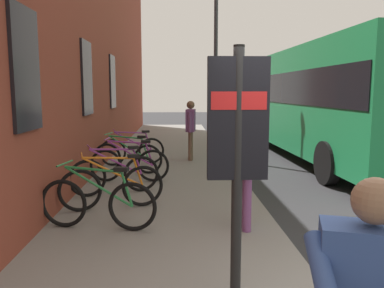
{
  "coord_description": "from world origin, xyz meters",
  "views": [
    {
      "loc": [
        -3.2,
        1.54,
        2.12
      ],
      "look_at": [
        3.16,
        1.27,
        1.25
      ],
      "focal_mm": 36.38,
      "sensor_mm": 36.0,
      "label": 1
    }
  ],
  "objects": [
    {
      "name": "transit_info_sign",
      "position": [
        0.26,
        0.98,
        1.72
      ],
      "size": [
        0.1,
        0.55,
        2.4
      ],
      "color": "black",
      "rests_on": "sidewalk_pavement"
    },
    {
      "name": "sidewalk_pavement",
      "position": [
        8.0,
        1.75,
        0.06
      ],
      "size": [
        24.0,
        3.5,
        0.12
      ],
      "primitive_type": "cube",
      "color": "gray",
      "rests_on": "ground"
    },
    {
      "name": "street_lamp",
      "position": [
        8.94,
        0.3,
        3.35
      ],
      "size": [
        0.28,
        0.28,
        5.49
      ],
      "color": "#333338",
      "rests_on": "sidewalk_pavement"
    },
    {
      "name": "pedestrian_near_bus",
      "position": [
        2.22,
        0.52,
        1.21
      ],
      "size": [
        0.67,
        0.3,
        1.78
      ],
      "color": "#723F72",
      "rests_on": "sidewalk_pavement"
    },
    {
      "name": "pedestrian_by_facade",
      "position": [
        7.98,
        1.11,
        1.17
      ],
      "size": [
        0.65,
        0.31,
        1.72
      ],
      "color": "brown",
      "rests_on": "sidewalk_pavement"
    },
    {
      "name": "ground",
      "position": [
        6.0,
        -1.0,
        0.0
      ],
      "size": [
        60.0,
        60.0,
        0.0
      ],
      "primitive_type": "plane",
      "color": "#2D2D30"
    },
    {
      "name": "bicycle_far_end",
      "position": [
        4.27,
        2.72,
        0.51
      ],
      "size": [
        0.72,
        1.69,
        0.97
      ],
      "color": "black",
      "rests_on": "sidewalk_pavement"
    },
    {
      "name": "city_bus",
      "position": [
        8.72,
        -3.0,
        1.92
      ],
      "size": [
        10.56,
        2.84,
        3.35
      ],
      "color": "#1E8C4C",
      "rests_on": "ground"
    },
    {
      "name": "bicycle_leaning_wall",
      "position": [
        6.25,
        2.72,
        0.51
      ],
      "size": [
        0.57,
        1.74,
        0.97
      ],
      "color": "black",
      "rests_on": "sidewalk_pavement"
    },
    {
      "name": "station_facade",
      "position": [
        8.99,
        3.8,
        4.03
      ],
      "size": [
        22.0,
        0.65,
        8.07
      ],
      "color": "brown",
      "rests_on": "ground"
    },
    {
      "name": "bicycle_beside_lamp",
      "position": [
        2.31,
        2.67,
        0.51
      ],
      "size": [
        0.53,
        1.75,
        0.97
      ],
      "color": "black",
      "rests_on": "sidewalk_pavement"
    },
    {
      "name": "bicycle_end_of_row",
      "position": [
        5.32,
        2.56,
        0.51
      ],
      "size": [
        0.48,
        1.77,
        0.97
      ],
      "color": "black",
      "rests_on": "sidewalk_pavement"
    },
    {
      "name": "bicycle_by_door",
      "position": [
        7.33,
        2.72,
        0.51
      ],
      "size": [
        0.59,
        1.73,
        0.97
      ],
      "color": "black",
      "rests_on": "sidewalk_pavement"
    },
    {
      "name": "bicycle_under_window",
      "position": [
        3.3,
        2.62,
        0.51
      ],
      "size": [
        0.62,
        1.73,
        0.97
      ],
      "color": "black",
      "rests_on": "sidewalk_pavement"
    }
  ]
}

